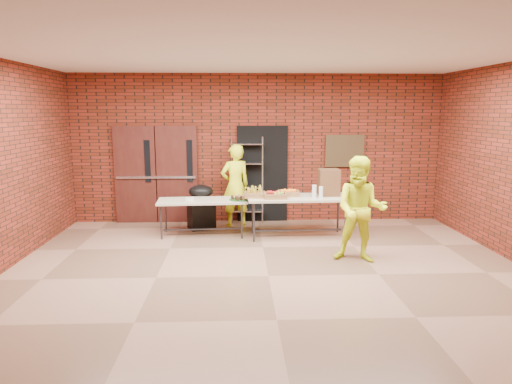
{
  "coord_description": "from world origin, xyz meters",
  "views": [
    {
      "loc": [
        -0.45,
        -6.42,
        2.41
      ],
      "look_at": [
        -0.13,
        1.4,
        1.02
      ],
      "focal_mm": 32.0,
      "sensor_mm": 36.0,
      "label": 1
    }
  ],
  "objects_px": {
    "wire_rack": "(247,180)",
    "table_right": "(298,200)",
    "covered_grill": "(201,207)",
    "coffee_dispenser": "(329,182)",
    "table_left": "(202,203)",
    "volunteer_man": "(361,210)",
    "volunteer_woman": "(235,185)"
  },
  "relations": [
    {
      "from": "wire_rack",
      "to": "volunteer_woman",
      "type": "xyz_separation_m",
      "value": [
        -0.26,
        -0.26,
        -0.07
      ]
    },
    {
      "from": "volunteer_woman",
      "to": "table_left",
      "type": "bearing_deg",
      "value": 28.26
    },
    {
      "from": "wire_rack",
      "to": "table_right",
      "type": "height_order",
      "value": "wire_rack"
    },
    {
      "from": "table_left",
      "to": "covered_grill",
      "type": "height_order",
      "value": "covered_grill"
    },
    {
      "from": "covered_grill",
      "to": "volunteer_man",
      "type": "relative_size",
      "value": 0.54
    },
    {
      "from": "volunteer_woman",
      "to": "volunteer_man",
      "type": "relative_size",
      "value": 1.01
    },
    {
      "from": "wire_rack",
      "to": "covered_grill",
      "type": "height_order",
      "value": "wire_rack"
    },
    {
      "from": "wire_rack",
      "to": "volunteer_woman",
      "type": "height_order",
      "value": "wire_rack"
    },
    {
      "from": "table_right",
      "to": "volunteer_woman",
      "type": "xyz_separation_m",
      "value": [
        -1.2,
        0.94,
        0.14
      ]
    },
    {
      "from": "table_right",
      "to": "covered_grill",
      "type": "xyz_separation_m",
      "value": [
        -1.91,
        0.73,
        -0.27
      ]
    },
    {
      "from": "table_left",
      "to": "table_right",
      "type": "height_order",
      "value": "table_right"
    },
    {
      "from": "wire_rack",
      "to": "volunteer_man",
      "type": "distance_m",
      "value": 3.21
    },
    {
      "from": "wire_rack",
      "to": "covered_grill",
      "type": "xyz_separation_m",
      "value": [
        -0.96,
        -0.47,
        -0.48
      ]
    },
    {
      "from": "table_left",
      "to": "covered_grill",
      "type": "distance_m",
      "value": 0.56
    },
    {
      "from": "volunteer_woman",
      "to": "volunteer_man",
      "type": "bearing_deg",
      "value": 109.09
    },
    {
      "from": "table_right",
      "to": "covered_grill",
      "type": "relative_size",
      "value": 2.13
    },
    {
      "from": "coffee_dispenser",
      "to": "covered_grill",
      "type": "relative_size",
      "value": 0.56
    },
    {
      "from": "coffee_dispenser",
      "to": "volunteer_woman",
      "type": "height_order",
      "value": "volunteer_woman"
    },
    {
      "from": "table_right",
      "to": "covered_grill",
      "type": "bearing_deg",
      "value": 157.69
    },
    {
      "from": "coffee_dispenser",
      "to": "wire_rack",
      "type": "bearing_deg",
      "value": 144.79
    },
    {
      "from": "volunteer_man",
      "to": "volunteer_woman",
      "type": "bearing_deg",
      "value": 147.96
    },
    {
      "from": "coffee_dispenser",
      "to": "volunteer_woman",
      "type": "relative_size",
      "value": 0.3
    },
    {
      "from": "wire_rack",
      "to": "table_right",
      "type": "bearing_deg",
      "value": -48.49
    },
    {
      "from": "table_left",
      "to": "table_right",
      "type": "relative_size",
      "value": 0.9
    },
    {
      "from": "table_left",
      "to": "covered_grill",
      "type": "bearing_deg",
      "value": 94.05
    },
    {
      "from": "coffee_dispenser",
      "to": "covered_grill",
      "type": "xyz_separation_m",
      "value": [
        -2.52,
        0.63,
        -0.59
      ]
    },
    {
      "from": "coffee_dispenser",
      "to": "volunteer_woman",
      "type": "xyz_separation_m",
      "value": [
        -1.81,
        0.84,
        -0.19
      ]
    },
    {
      "from": "covered_grill",
      "to": "wire_rack",
      "type": "bearing_deg",
      "value": 4.8
    },
    {
      "from": "table_right",
      "to": "coffee_dispenser",
      "type": "relative_size",
      "value": 3.79
    },
    {
      "from": "table_right",
      "to": "wire_rack",
      "type": "bearing_deg",
      "value": 126.91
    },
    {
      "from": "table_left",
      "to": "volunteer_woman",
      "type": "xyz_separation_m",
      "value": [
        0.64,
        0.73,
        0.22
      ]
    },
    {
      "from": "table_left",
      "to": "volunteer_woman",
      "type": "distance_m",
      "value": 1.0
    }
  ]
}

